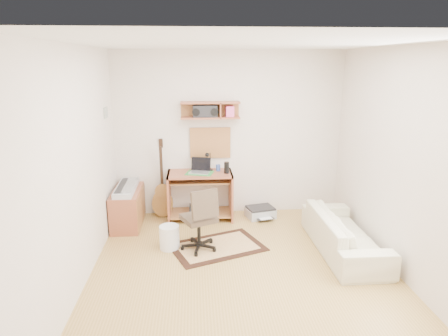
{
  "coord_description": "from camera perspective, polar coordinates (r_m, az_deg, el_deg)",
  "views": [
    {
      "loc": [
        -0.54,
        -4.27,
        2.42
      ],
      "look_at": [
        -0.15,
        1.05,
        1.0
      ],
      "focal_mm": 32.2,
      "sensor_mm": 36.0,
      "label": 1
    }
  ],
  "objects": [
    {
      "name": "floor",
      "position": [
        4.94,
        2.72,
        -14.52
      ],
      "size": [
        3.6,
        4.0,
        0.01
      ],
      "primitive_type": "cube",
      "color": "#B38C4A",
      "rests_on": "ground"
    },
    {
      "name": "wall_shelf",
      "position": [
        6.19,
        -1.97,
        8.22
      ],
      "size": [
        0.9,
        0.25,
        0.26
      ],
      "primitive_type": "cube",
      "color": "#985135",
      "rests_on": "back_wall"
    },
    {
      "name": "pencil_cup",
      "position": [
        6.31,
        -0.83,
        0.04
      ],
      "size": [
        0.07,
        0.07,
        0.1
      ],
      "primitive_type": "cylinder",
      "color": "#3752A6",
      "rests_on": "desk"
    },
    {
      "name": "left_wall",
      "position": [
        4.59,
        -20.05,
        -0.13
      ],
      "size": [
        0.01,
        4.0,
        2.6
      ],
      "primitive_type": "cube",
      "color": "beige",
      "rests_on": "ground"
    },
    {
      "name": "task_chair",
      "position": [
        5.28,
        -3.62,
        -7.14
      ],
      "size": [
        0.6,
        0.6,
        0.88
      ],
      "primitive_type": null,
      "rotation": [
        0.0,
        0.0,
        0.43
      ],
      "color": "#3E3124",
      "rests_on": "floor"
    },
    {
      "name": "desk",
      "position": [
        6.33,
        -3.39,
        -3.96
      ],
      "size": [
        1.0,
        0.55,
        0.75
      ],
      "primitive_type": null,
      "color": "#985135",
      "rests_on": "floor"
    },
    {
      "name": "guitar",
      "position": [
        6.41,
        -8.86,
        -1.51
      ],
      "size": [
        0.34,
        0.22,
        1.26
      ],
      "primitive_type": null,
      "rotation": [
        0.0,
        0.0,
        0.04
      ],
      "color": "olive",
      "rests_on": "floor"
    },
    {
      "name": "sofa",
      "position": [
        5.5,
        16.74,
        -8.02
      ],
      "size": [
        0.5,
        1.72,
        0.67
      ],
      "primitive_type": "imported",
      "rotation": [
        0.0,
        0.0,
        1.57
      ],
      "color": "beige",
      "rests_on": "floor"
    },
    {
      "name": "wall_photo",
      "position": [
        5.94,
        -16.43,
        7.54
      ],
      "size": [
        0.02,
        0.2,
        0.15
      ],
      "primitive_type": "cube",
      "color": "#4C8CBF",
      "rests_on": "left_wall"
    },
    {
      "name": "ceiling",
      "position": [
        4.31,
        3.16,
        17.35
      ],
      "size": [
        3.6,
        4.0,
        0.01
      ],
      "primitive_type": "cube",
      "color": "white",
      "rests_on": "ground"
    },
    {
      "name": "laptop",
      "position": [
        6.17,
        -3.5,
        0.3
      ],
      "size": [
        0.37,
        0.37,
        0.23
      ],
      "primitive_type": null,
      "rotation": [
        0.0,
        0.0,
        -0.26
      ],
      "color": "silver",
      "rests_on": "desk"
    },
    {
      "name": "desk_lamp",
      "position": [
        6.32,
        -1.97,
        0.96
      ],
      "size": [
        0.1,
        0.1,
        0.29
      ],
      "primitive_type": null,
      "color": "black",
      "rests_on": "desk"
    },
    {
      "name": "waste_basket",
      "position": [
        5.46,
        -7.75,
        -9.72
      ],
      "size": [
        0.28,
        0.28,
        0.32
      ],
      "primitive_type": "cylinder",
      "rotation": [
        0.0,
        0.0,
        0.08
      ],
      "color": "white",
      "rests_on": "floor"
    },
    {
      "name": "cabinet",
      "position": [
        6.29,
        -13.52,
        -5.47
      ],
      "size": [
        0.4,
        0.9,
        0.55
      ],
      "primitive_type": "cube",
      "color": "#985135",
      "rests_on": "floor"
    },
    {
      "name": "right_wall",
      "position": [
        5.0,
        23.93,
        0.66
      ],
      "size": [
        0.01,
        4.0,
        2.6
      ],
      "primitive_type": "cube",
      "color": "beige",
      "rests_on": "ground"
    },
    {
      "name": "rug",
      "position": [
        5.5,
        -0.99,
        -11.11
      ],
      "size": [
        1.39,
        1.17,
        0.02
      ],
      "primitive_type": "cube",
      "rotation": [
        0.0,
        0.0,
        0.37
      ],
      "color": "beige",
      "rests_on": "floor"
    },
    {
      "name": "music_keyboard",
      "position": [
        6.19,
        -13.69,
        -2.75
      ],
      "size": [
        0.27,
        0.86,
        0.08
      ],
      "primitive_type": "cube",
      "color": "#B2B5BA",
      "rests_on": "cabinet"
    },
    {
      "name": "boombox",
      "position": [
        6.18,
        -2.71,
        8.02
      ],
      "size": [
        0.37,
        0.17,
        0.19
      ],
      "primitive_type": "cube",
      "color": "black",
      "rests_on": "wall_shelf"
    },
    {
      "name": "cork_board",
      "position": [
        6.38,
        -1.96,
        3.6
      ],
      "size": [
        0.64,
        0.03,
        0.49
      ],
      "primitive_type": "cube",
      "color": "tan",
      "rests_on": "back_wall"
    },
    {
      "name": "speaker",
      "position": [
        6.17,
        0.37,
        0.05
      ],
      "size": [
        0.08,
        0.08,
        0.18
      ],
      "primitive_type": "cylinder",
      "color": "black",
      "rests_on": "desk"
    },
    {
      "name": "back_wall",
      "position": [
        6.4,
        0.71,
        4.82
      ],
      "size": [
        3.6,
        0.01,
        2.6
      ],
      "primitive_type": "cube",
      "color": "beige",
      "rests_on": "ground"
    },
    {
      "name": "printer",
      "position": [
        6.49,
        5.18,
        -6.24
      ],
      "size": [
        0.5,
        0.43,
        0.16
      ],
      "primitive_type": "cube",
      "rotation": [
        0.0,
        0.0,
        0.25
      ],
      "color": "#A5A8AA",
      "rests_on": "floor"
    }
  ]
}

